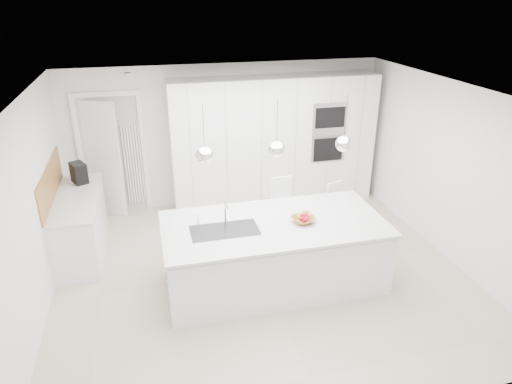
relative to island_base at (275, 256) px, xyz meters
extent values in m
plane|color=#C0AD99|center=(-0.10, 0.30, -0.43)|extent=(5.50, 5.50, 0.00)
plane|color=white|center=(-0.10, 2.80, 0.82)|extent=(5.50, 0.00, 5.50)
plane|color=white|center=(-2.85, 0.30, 0.82)|extent=(0.00, 5.00, 5.00)
plane|color=white|center=(-0.10, 0.30, 2.07)|extent=(5.50, 5.50, 0.00)
cube|color=white|center=(0.70, 2.50, 0.72)|extent=(3.60, 0.60, 2.30)
cube|color=white|center=(-2.30, 2.72, 0.57)|extent=(0.76, 0.38, 2.00)
cube|color=white|center=(-2.55, 1.50, 0.00)|extent=(0.60, 1.80, 0.86)
cube|color=silver|center=(-2.55, 1.50, 0.45)|extent=(0.62, 1.82, 0.04)
cube|color=#A77238|center=(-2.84, 1.50, 0.72)|extent=(0.02, 1.80, 0.50)
cube|color=white|center=(0.00, 0.00, 0.00)|extent=(2.80, 1.20, 0.86)
cube|color=silver|center=(0.00, 0.05, 0.45)|extent=(2.84, 1.40, 0.04)
cylinder|color=white|center=(-0.60, 0.20, 0.62)|extent=(0.02, 0.02, 0.30)
sphere|color=white|center=(-0.85, 0.00, 1.47)|extent=(0.20, 0.20, 0.20)
sphere|color=white|center=(0.00, 0.00, 1.47)|extent=(0.20, 0.20, 0.20)
sphere|color=white|center=(0.85, 0.00, 1.47)|extent=(0.20, 0.20, 0.20)
imported|color=#A77238|center=(0.36, -0.03, 0.51)|extent=(0.36, 0.36, 0.07)
cube|color=black|center=(-2.53, 2.05, 0.63)|extent=(0.29, 0.34, 0.31)
sphere|color=#B2021C|center=(0.40, 0.01, 0.54)|extent=(0.07, 0.07, 0.07)
sphere|color=#B2021C|center=(0.34, -0.04, 0.54)|extent=(0.08, 0.08, 0.08)
sphere|color=#B2021C|center=(0.40, -0.01, 0.54)|extent=(0.08, 0.08, 0.08)
sphere|color=#B2021C|center=(0.37, -0.10, 0.54)|extent=(0.08, 0.08, 0.08)
torus|color=gold|center=(0.37, -0.03, 0.58)|extent=(0.22, 0.16, 0.20)
camera|label=1|loc=(-1.47, -4.89, 3.19)|focal=32.00mm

